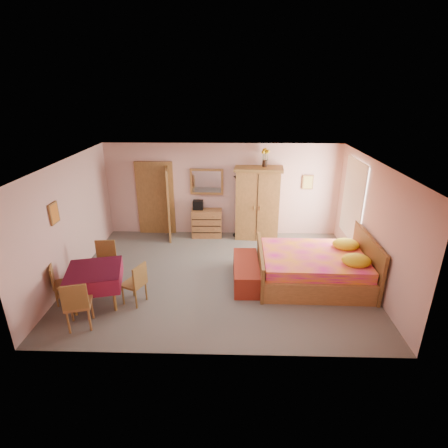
{
  "coord_description": "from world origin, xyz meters",
  "views": [
    {
      "loc": [
        0.3,
        -6.94,
        4.05
      ],
      "look_at": [
        0.1,
        0.3,
        1.15
      ],
      "focal_mm": 28.0,
      "sensor_mm": 36.0,
      "label": 1
    }
  ],
  "objects_px": {
    "floor_lamp": "(237,207)",
    "wardrobe": "(258,203)",
    "chair_south": "(78,303)",
    "chair_east": "(134,283)",
    "bench": "(246,272)",
    "dining_table": "(96,286)",
    "chair_west": "(63,283)",
    "sunflower_vase": "(265,158)",
    "wall_mirror": "(207,182)",
    "chest_of_drawers": "(207,223)",
    "chair_north": "(105,264)",
    "bed": "(313,259)",
    "stereo": "(198,205)"
  },
  "relations": [
    {
      "from": "wall_mirror",
      "to": "chair_north",
      "type": "bearing_deg",
      "value": -123.61
    },
    {
      "from": "sunflower_vase",
      "to": "chair_south",
      "type": "xyz_separation_m",
      "value": [
        -3.54,
        -4.12,
        -1.78
      ]
    },
    {
      "from": "dining_table",
      "to": "chair_north",
      "type": "bearing_deg",
      "value": 94.75
    },
    {
      "from": "chair_west",
      "to": "chair_north",
      "type": "bearing_deg",
      "value": 115.32
    },
    {
      "from": "sunflower_vase",
      "to": "wall_mirror",
      "type": "bearing_deg",
      "value": 174.43
    },
    {
      "from": "chair_south",
      "to": "chair_west",
      "type": "xyz_separation_m",
      "value": [
        -0.63,
        0.76,
        -0.07
      ]
    },
    {
      "from": "wall_mirror",
      "to": "stereo",
      "type": "xyz_separation_m",
      "value": [
        -0.24,
        -0.15,
        -0.63
      ]
    },
    {
      "from": "bed",
      "to": "bench",
      "type": "relative_size",
      "value": 1.65
    },
    {
      "from": "wall_mirror",
      "to": "chair_south",
      "type": "height_order",
      "value": "wall_mirror"
    },
    {
      "from": "chest_of_drawers",
      "to": "chair_north",
      "type": "bearing_deg",
      "value": -128.75
    },
    {
      "from": "wall_mirror",
      "to": "chair_west",
      "type": "xyz_separation_m",
      "value": [
        -2.6,
        -3.52,
        -1.14
      ]
    },
    {
      "from": "bed",
      "to": "chair_west",
      "type": "distance_m",
      "value": 5.16
    },
    {
      "from": "chest_of_drawers",
      "to": "stereo",
      "type": "height_order",
      "value": "stereo"
    },
    {
      "from": "wardrobe",
      "to": "dining_table",
      "type": "xyz_separation_m",
      "value": [
        -3.35,
        -3.3,
        -0.64
      ]
    },
    {
      "from": "bed",
      "to": "chair_south",
      "type": "bearing_deg",
      "value": -158.68
    },
    {
      "from": "bed",
      "to": "chair_east",
      "type": "relative_size",
      "value": 2.76
    },
    {
      "from": "floor_lamp",
      "to": "chair_east",
      "type": "height_order",
      "value": "floor_lamp"
    },
    {
      "from": "chair_north",
      "to": "bed",
      "type": "bearing_deg",
      "value": 177.21
    },
    {
      "from": "chair_south",
      "to": "chair_east",
      "type": "height_order",
      "value": "chair_south"
    },
    {
      "from": "chest_of_drawers",
      "to": "chair_east",
      "type": "height_order",
      "value": "chair_east"
    },
    {
      "from": "sunflower_vase",
      "to": "bed",
      "type": "xyz_separation_m",
      "value": [
        0.91,
        -2.48,
        -1.71
      ]
    },
    {
      "from": "stereo",
      "to": "sunflower_vase",
      "type": "bearing_deg",
      "value": -0.02
    },
    {
      "from": "floor_lamp",
      "to": "bench",
      "type": "relative_size",
      "value": 1.21
    },
    {
      "from": "floor_lamp",
      "to": "chair_east",
      "type": "bearing_deg",
      "value": -121.36
    },
    {
      "from": "sunflower_vase",
      "to": "chair_north",
      "type": "xyz_separation_m",
      "value": [
        -3.57,
        -2.66,
        -1.79
      ]
    },
    {
      "from": "wardrobe",
      "to": "bench",
      "type": "relative_size",
      "value": 1.4
    },
    {
      "from": "chest_of_drawers",
      "to": "bench",
      "type": "distance_m",
      "value": 2.69
    },
    {
      "from": "floor_lamp",
      "to": "dining_table",
      "type": "bearing_deg",
      "value": -129.6
    },
    {
      "from": "bench",
      "to": "dining_table",
      "type": "distance_m",
      "value": 3.1
    },
    {
      "from": "stereo",
      "to": "chair_south",
      "type": "distance_m",
      "value": 4.49
    },
    {
      "from": "chest_of_drawers",
      "to": "wardrobe",
      "type": "bearing_deg",
      "value": -2.29
    },
    {
      "from": "chair_east",
      "to": "bench",
      "type": "bearing_deg",
      "value": -46.03
    },
    {
      "from": "wardrobe",
      "to": "bed",
      "type": "xyz_separation_m",
      "value": [
        1.07,
        -2.39,
        -0.46
      ]
    },
    {
      "from": "chest_of_drawers",
      "to": "chair_west",
      "type": "relative_size",
      "value": 1.03
    },
    {
      "from": "wardrobe",
      "to": "floor_lamp",
      "type": "bearing_deg",
      "value": 177.05
    },
    {
      "from": "dining_table",
      "to": "chair_south",
      "type": "distance_m",
      "value": 0.75
    },
    {
      "from": "chest_of_drawers",
      "to": "wall_mirror",
      "type": "height_order",
      "value": "wall_mirror"
    },
    {
      "from": "wardrobe",
      "to": "dining_table",
      "type": "relative_size",
      "value": 2.01
    },
    {
      "from": "wall_mirror",
      "to": "chair_east",
      "type": "xyz_separation_m",
      "value": [
        -1.2,
        -3.52,
        -1.12
      ]
    },
    {
      "from": "bed",
      "to": "dining_table",
      "type": "xyz_separation_m",
      "value": [
        -4.42,
        -0.91,
        -0.18
      ]
    },
    {
      "from": "stereo",
      "to": "bench",
      "type": "bearing_deg",
      "value": -63.28
    },
    {
      "from": "stereo",
      "to": "chair_west",
      "type": "distance_m",
      "value": 4.14
    },
    {
      "from": "chest_of_drawers",
      "to": "bed",
      "type": "distance_m",
      "value": 3.47
    },
    {
      "from": "chair_south",
      "to": "chair_east",
      "type": "relative_size",
      "value": 1.1
    },
    {
      "from": "chest_of_drawers",
      "to": "chair_north",
      "type": "xyz_separation_m",
      "value": [
        -2.0,
        -2.6,
        0.07
      ]
    },
    {
      "from": "bench",
      "to": "chair_east",
      "type": "height_order",
      "value": "chair_east"
    },
    {
      "from": "stereo",
      "to": "chair_east",
      "type": "height_order",
      "value": "stereo"
    },
    {
      "from": "chair_east",
      "to": "sunflower_vase",
      "type": "bearing_deg",
      "value": -15.81
    },
    {
      "from": "sunflower_vase",
      "to": "bench",
      "type": "distance_m",
      "value": 3.29
    },
    {
      "from": "floor_lamp",
      "to": "wardrobe",
      "type": "distance_m",
      "value": 0.58
    }
  ]
}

